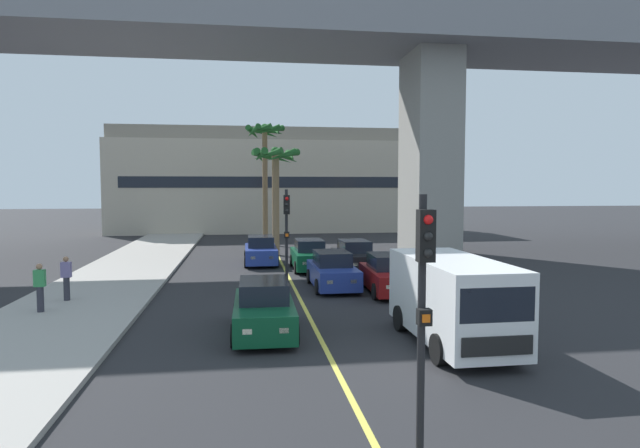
# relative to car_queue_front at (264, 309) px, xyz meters

# --- Properties ---
(sidewalk_left) EXTENTS (4.80, 80.00, 0.15)m
(sidewalk_left) POSITION_rel_car_queue_front_xyz_m (-6.44, 1.29, -0.65)
(sidewalk_left) COLOR #9E9991
(sidewalk_left) RESTS_ON ground
(lane_stripe_center) EXTENTS (0.14, 56.00, 0.01)m
(lane_stripe_center) POSITION_rel_car_queue_front_xyz_m (1.56, 9.29, -0.72)
(lane_stripe_center) COLOR #DBCC4C
(lane_stripe_center) RESTS_ON ground
(bridge_overpass) EXTENTS (89.24, 8.00, 16.86)m
(bridge_overpass) POSITION_rel_car_queue_front_xyz_m (2.30, 17.30, 12.73)
(bridge_overpass) COLOR gray
(bridge_overpass) RESTS_ON ground
(pier_building_backdrop) EXTENTS (28.56, 8.04, 9.77)m
(pier_building_backdrop) POSITION_rel_car_queue_front_xyz_m (1.56, 37.20, 4.10)
(pier_building_backdrop) COLOR #BCB29E
(pier_building_backdrop) RESTS_ON ground
(car_queue_front) EXTENTS (1.89, 4.13, 1.56)m
(car_queue_front) POSITION_rel_car_queue_front_xyz_m (0.00, 0.00, 0.00)
(car_queue_front) COLOR #0C4728
(car_queue_front) RESTS_ON ground
(car_queue_second) EXTENTS (1.95, 4.16, 1.56)m
(car_queue_second) POSITION_rel_car_queue_front_xyz_m (5.26, 5.39, 0.00)
(car_queue_second) COLOR maroon
(car_queue_second) RESTS_ON ground
(car_queue_third) EXTENTS (1.86, 4.11, 1.56)m
(car_queue_third) POSITION_rel_car_queue_front_xyz_m (3.17, 6.71, 0.00)
(car_queue_third) COLOR navy
(car_queue_third) RESTS_ON ground
(car_queue_fourth) EXTENTS (1.84, 4.10, 1.56)m
(car_queue_fourth) POSITION_rel_car_queue_front_xyz_m (0.39, 14.28, 0.00)
(car_queue_fourth) COLOR navy
(car_queue_fourth) RESTS_ON ground
(car_queue_fifth) EXTENTS (1.86, 4.11, 1.56)m
(car_queue_fifth) POSITION_rel_car_queue_front_xyz_m (2.84, 11.94, 0.00)
(car_queue_fifth) COLOR #0C4728
(car_queue_fifth) RESTS_ON ground
(car_queue_sixth) EXTENTS (1.91, 4.14, 1.56)m
(car_queue_sixth) POSITION_rel_car_queue_front_xyz_m (5.09, 11.22, 0.00)
(car_queue_sixth) COLOR black
(car_queue_sixth) RESTS_ON ground
(delivery_van) EXTENTS (2.20, 5.27, 2.36)m
(delivery_van) POSITION_rel_car_queue_front_xyz_m (5.03, -1.84, 0.57)
(delivery_van) COLOR white
(delivery_van) RESTS_ON ground
(traffic_light_median_near) EXTENTS (0.24, 0.37, 4.20)m
(traffic_light_median_near) POSITION_rel_car_queue_front_xyz_m (2.04, -8.10, 1.99)
(traffic_light_median_near) COLOR black
(traffic_light_median_near) RESTS_ON ground
(traffic_light_median_far) EXTENTS (0.24, 0.37, 4.20)m
(traffic_light_median_far) POSITION_rel_car_queue_front_xyz_m (1.14, 5.65, 1.99)
(traffic_light_median_far) COLOR black
(traffic_light_median_far) RESTS_ON ground
(palm_tree_near_median) EXTENTS (2.96, 2.96, 8.92)m
(palm_tree_near_median) POSITION_rel_car_queue_front_xyz_m (1.09, 24.40, 6.55)
(palm_tree_near_median) COLOR brown
(palm_tree_near_median) RESTS_ON ground
(palm_tree_mid_median) EXTENTS (3.10, 3.13, 6.78)m
(palm_tree_mid_median) POSITION_rel_car_queue_front_xyz_m (1.46, 18.09, 4.70)
(palm_tree_mid_median) COLOR brown
(palm_tree_mid_median) RESTS_ON ground
(pedestrian_near_crosswalk) EXTENTS (0.34, 0.22, 1.62)m
(pedestrian_near_crosswalk) POSITION_rel_car_queue_front_xyz_m (-7.28, 3.18, 0.28)
(pedestrian_near_crosswalk) COLOR #2D2D38
(pedestrian_near_crosswalk) RESTS_ON sidewalk_left
(pedestrian_far_along) EXTENTS (0.34, 0.22, 1.62)m
(pedestrian_far_along) POSITION_rel_car_queue_front_xyz_m (-7.00, 4.98, 0.28)
(pedestrian_far_along) COLOR #2D2D38
(pedestrian_far_along) RESTS_ON sidewalk_left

